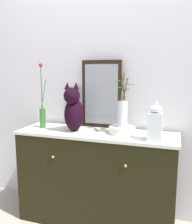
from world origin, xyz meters
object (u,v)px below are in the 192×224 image
Objects in this scene: vase_slim_green at (43,113)px; jar_lidded_porcelain at (155,124)px; mirror_leaning at (101,94)px; cat_sitting at (74,110)px; bowl_porcelain at (122,130)px; sideboard at (96,178)px; vase_glass_clear at (123,111)px.

vase_slim_green reaches higher than jar_lidded_porcelain.
cat_sitting is at bearing -132.71° from mirror_leaning.
cat_sitting reaches higher than bowl_porcelain.
cat_sitting is 0.74× the size of vase_slim_green.
jar_lidded_porcelain is (0.51, -0.11, 0.56)m from sideboard.
sideboard is at bearing 167.71° from jar_lidded_porcelain.
mirror_leaning is 2.09× the size of jar_lidded_porcelain.
cat_sitting is 0.46m from bowl_porcelain.
bowl_porcelain is at bearing 1.36° from vase_slim_green.
cat_sitting is 0.95× the size of vase_glass_clear.
jar_lidded_porcelain is at bearing -30.29° from mirror_leaning.
vase_glass_clear is (0.00, 0.00, 0.16)m from bowl_porcelain.
mirror_leaning is (-0.01, 0.19, 0.74)m from sideboard.
vase_slim_green reaches higher than sideboard.
bowl_porcelain is at bearing -154.27° from vase_glass_clear.
bowl_porcelain is (0.43, 0.04, -0.16)m from cat_sitting.
mirror_leaning is at bearing 144.44° from bowl_porcelain.
vase_slim_green is 2.00× the size of jar_lidded_porcelain.
vase_slim_green is 0.77m from bowl_porcelain.
mirror_leaning reaches higher than jar_lidded_porcelain.
cat_sitting is 0.43m from vase_glass_clear.
mirror_leaning is 0.58m from vase_slim_green.
vase_glass_clear is (0.24, -0.17, -0.12)m from mirror_leaning.
mirror_leaning is 1.35× the size of vase_glass_clear.
jar_lidded_porcelain is (0.52, -0.30, -0.18)m from mirror_leaning.
mirror_leaning is at bearing 92.73° from sideboard.
sideboard is at bearing -0.59° from vase_slim_green.
vase_glass_clear is 0.32m from jar_lidded_porcelain.
sideboard is 0.78m from vase_slim_green.
jar_lidded_porcelain is at bearing -25.59° from vase_glass_clear.
sideboard is 3.02× the size of vase_glass_clear.
jar_lidded_porcelain is at bearing -25.41° from bowl_porcelain.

